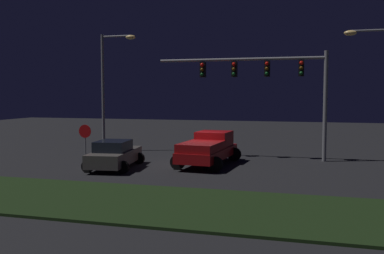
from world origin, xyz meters
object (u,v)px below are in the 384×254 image
at_px(stop_sign, 85,136).
at_px(car_sedan, 114,155).
at_px(traffic_signal_gantry, 268,77).
at_px(pickup_truck, 209,147).
at_px(street_lamp_left, 110,78).

bearing_deg(stop_sign, car_sedan, -25.08).
height_order(car_sedan, traffic_signal_gantry, traffic_signal_gantry).
height_order(pickup_truck, traffic_signal_gantry, traffic_signal_gantry).
height_order(pickup_truck, car_sedan, pickup_truck).
relative_size(pickup_truck, car_sedan, 1.21).
relative_size(street_lamp_left, stop_sign, 3.61).
xyz_separation_m(pickup_truck, stop_sign, (-6.95, -1.42, 0.56)).
bearing_deg(street_lamp_left, car_sedan, -62.20).
height_order(traffic_signal_gantry, street_lamp_left, street_lamp_left).
bearing_deg(pickup_truck, stop_sign, 106.38).
bearing_deg(street_lamp_left, traffic_signal_gantry, -4.35).
distance_m(car_sedan, street_lamp_left, 8.32).
distance_m(car_sedan, stop_sign, 2.72).
height_order(car_sedan, street_lamp_left, street_lamp_left).
height_order(pickup_truck, street_lamp_left, street_lamp_left).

